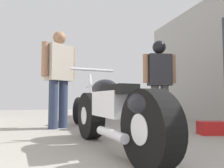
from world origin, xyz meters
TOP-DOWN VIEW (x-y plane):
  - ground_plane at (0.00, 3.09)m, footprint 14.83×14.83m
  - motorcycle_maroon_cruiser at (-0.26, 2.01)m, footprint 0.63×1.99m
  - motorcycle_black_naked at (0.01, 4.85)m, footprint 0.98×1.72m
  - mechanic_in_blue at (-0.75, 3.85)m, footprint 0.65×0.48m
  - mechanic_with_helmet at (1.10, 3.49)m, footprint 0.65×0.30m
  - red_toolbox at (1.41, 2.52)m, footprint 0.42×0.31m

SIDE VIEW (x-z plane):
  - ground_plane at x=0.00m, z-range 0.00..0.00m
  - red_toolbox at x=1.41m, z-range 0.00..0.19m
  - motorcycle_black_naked at x=0.01m, z-range -0.07..0.78m
  - motorcycle_maroon_cruiser at x=-0.26m, z-range -0.07..0.86m
  - mechanic_with_helmet at x=1.10m, z-range 0.16..1.80m
  - mechanic_in_blue at x=-0.75m, z-range 0.12..1.88m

